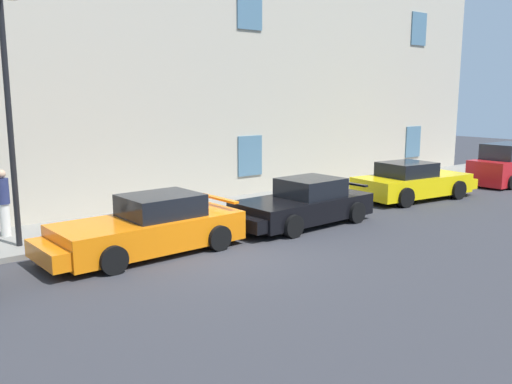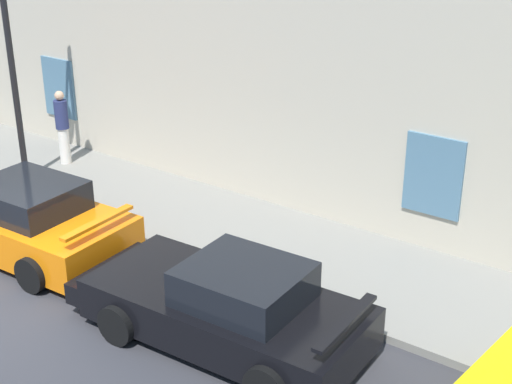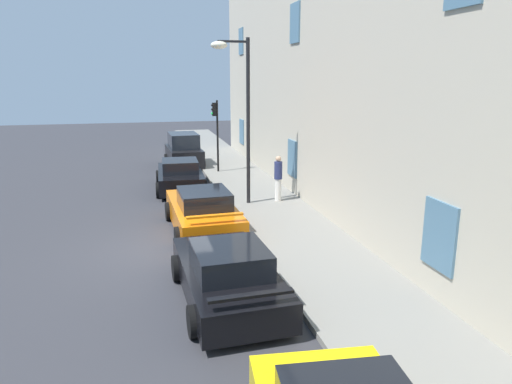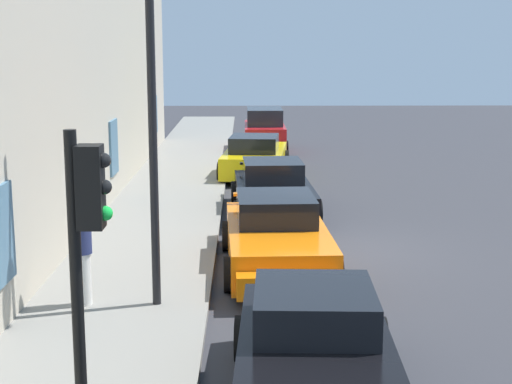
{
  "view_description": "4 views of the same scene",
  "coord_description": "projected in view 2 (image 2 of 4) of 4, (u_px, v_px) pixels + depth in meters",
  "views": [
    {
      "loc": [
        -7.16,
        -10.44,
        3.84
      ],
      "look_at": [
        2.6,
        2.08,
        0.97
      ],
      "focal_mm": 37.68,
      "sensor_mm": 36.0,
      "label": 1
    },
    {
      "loc": [
        9.71,
        -6.39,
        6.66
      ],
      "look_at": [
        3.03,
        2.86,
        1.72
      ],
      "focal_mm": 52.54,
      "sensor_mm": 36.0,
      "label": 2
    },
    {
      "loc": [
        13.27,
        -0.51,
        4.9
      ],
      "look_at": [
        0.64,
        2.59,
        1.69
      ],
      "focal_mm": 32.87,
      "sensor_mm": 36.0,
      "label": 3
    },
    {
      "loc": [
        -16.24,
        1.92,
        4.4
      ],
      "look_at": [
        2.48,
        1.66,
        0.82
      ],
      "focal_mm": 54.45,
      "sensor_mm": 36.0,
      "label": 4
    }
  ],
  "objects": [
    {
      "name": "ground_plane",
      "position": [
        11.0,
        299.0,
        12.62
      ],
      "size": [
        80.0,
        80.0,
        0.0
      ],
      "primitive_type": "plane",
      "color": "#333338"
    },
    {
      "name": "sidewalk",
      "position": [
        172.0,
        213.0,
        15.61
      ],
      "size": [
        60.0,
        3.04,
        0.14
      ],
      "primitive_type": "cube",
      "color": "gray",
      "rests_on": "ground"
    },
    {
      "name": "pedestrian_admiring",
      "position": [
        62.0,
        126.0,
        17.7
      ],
      "size": [
        0.43,
        0.43,
        1.79
      ],
      "color": "silver",
      "rests_on": "sidewalk"
    },
    {
      "name": "sportscar_yellow_flank",
      "position": [
        14.0,
        217.0,
        14.14
      ],
      "size": [
        5.05,
        2.28,
        1.42
      ],
      "color": "orange",
      "rests_on": "ground"
    },
    {
      "name": "sportscar_white_middle",
      "position": [
        219.0,
        305.0,
        11.35
      ],
      "size": [
        4.79,
        2.29,
        1.37
      ],
      "color": "black",
      "rests_on": "ground"
    }
  ]
}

